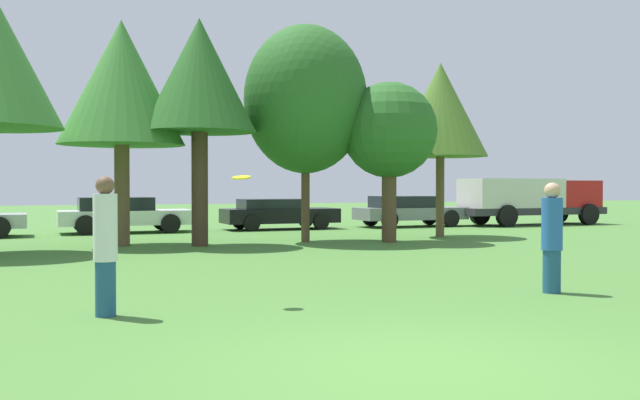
# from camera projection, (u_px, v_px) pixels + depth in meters

# --- Properties ---
(ground_plane) EXTENTS (120.00, 120.00, 0.00)m
(ground_plane) POSITION_uv_depth(u_px,v_px,m) (422.00, 366.00, 6.59)
(ground_plane) COLOR #477A33
(person_thrower) EXTENTS (0.30, 0.30, 1.78)m
(person_thrower) POSITION_uv_depth(u_px,v_px,m) (105.00, 244.00, 9.06)
(person_thrower) COLOR navy
(person_thrower) RESTS_ON ground
(person_catcher) EXTENTS (0.32, 0.32, 1.71)m
(person_catcher) POSITION_uv_depth(u_px,v_px,m) (552.00, 236.00, 11.06)
(person_catcher) COLOR navy
(person_catcher) RESTS_ON ground
(frisbee) EXTENTS (0.27, 0.26, 0.09)m
(frisbee) POSITION_uv_depth(u_px,v_px,m) (241.00, 177.00, 9.96)
(frisbee) COLOR yellow
(tree_2) EXTENTS (3.46, 3.46, 6.25)m
(tree_2) POSITION_uv_depth(u_px,v_px,m) (121.00, 84.00, 19.67)
(tree_2) COLOR brown
(tree_2) RESTS_ON ground
(tree_3) EXTENTS (3.14, 3.14, 6.30)m
(tree_3) POSITION_uv_depth(u_px,v_px,m) (199.00, 77.00, 19.67)
(tree_3) COLOR #473323
(tree_3) RESTS_ON ground
(tree_4) EXTENTS (3.65, 3.65, 6.43)m
(tree_4) POSITION_uv_depth(u_px,v_px,m) (305.00, 100.00, 21.15)
(tree_4) COLOR brown
(tree_4) RESTS_ON ground
(tree_5) EXTENTS (2.83, 2.83, 4.74)m
(tree_5) POSITION_uv_depth(u_px,v_px,m) (389.00, 131.00, 21.08)
(tree_5) COLOR brown
(tree_5) RESTS_ON ground
(tree_6) EXTENTS (3.06, 3.06, 5.67)m
(tree_6) POSITION_uv_depth(u_px,v_px,m) (440.00, 110.00, 23.20)
(tree_6) COLOR brown
(tree_6) RESTS_ON ground
(parked_car_white) EXTENTS (4.64, 2.16, 1.26)m
(parked_car_white) POSITION_uv_depth(u_px,v_px,m) (123.00, 214.00, 25.36)
(parked_car_white) COLOR silver
(parked_car_white) RESTS_ON ground
(parked_car_black) EXTENTS (4.44, 1.93, 1.17)m
(parked_car_black) POSITION_uv_depth(u_px,v_px,m) (278.00, 213.00, 27.37)
(parked_car_black) COLOR black
(parked_car_black) RESTS_ON ground
(parked_car_grey) EXTENTS (4.54, 1.99, 1.25)m
(parked_car_grey) POSITION_uv_depth(u_px,v_px,m) (408.00, 210.00, 29.18)
(parked_car_grey) COLOR slate
(parked_car_grey) RESTS_ON ground
(delivery_truck_red) EXTENTS (6.81, 2.33, 1.97)m
(delivery_truck_red) POSITION_uv_depth(u_px,v_px,m) (530.00, 198.00, 30.60)
(delivery_truck_red) COLOR #2D2D33
(delivery_truck_red) RESTS_ON ground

